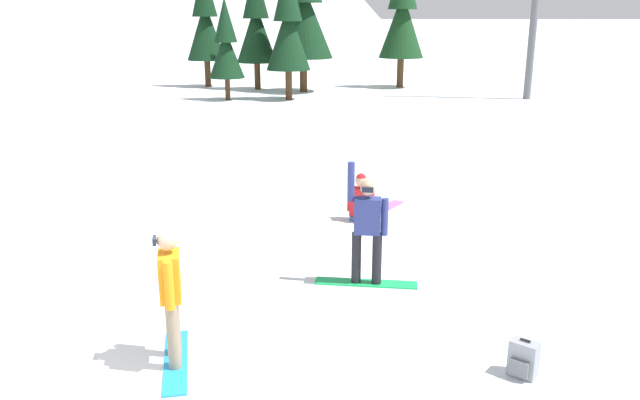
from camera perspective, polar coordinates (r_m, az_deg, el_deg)
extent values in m
cube|color=#1E8CD8|center=(8.20, -12.79, -13.90)|extent=(0.66, 1.53, 0.02)
cylinder|color=gray|center=(7.85, -13.02, -11.82)|extent=(0.15, 0.15, 0.82)
cylinder|color=gray|center=(8.14, -12.96, -10.76)|extent=(0.15, 0.15, 0.82)
cube|color=orange|center=(7.70, -13.32, -6.67)|extent=(0.34, 0.45, 0.58)
cylinder|color=orange|center=(7.46, -13.38, -7.47)|extent=(0.11, 0.11, 0.58)
cylinder|color=orange|center=(7.94, -13.26, -5.96)|extent=(0.11, 0.11, 0.58)
sphere|color=tan|center=(7.54, -13.54, -3.54)|extent=(0.24, 0.24, 0.24)
cube|color=black|center=(7.54, -14.61, -3.52)|extent=(0.08, 0.17, 0.08)
cube|color=#19B259|center=(10.10, 4.15, -7.43)|extent=(1.61, 0.36, 0.02)
cylinder|color=black|center=(9.94, 5.12, -5.25)|extent=(0.15, 0.15, 0.82)
cylinder|color=black|center=(9.95, 3.27, -5.17)|extent=(0.15, 0.15, 0.82)
cube|color=navy|center=(9.71, 4.28, -1.42)|extent=(0.41, 0.26, 0.56)
cylinder|color=navy|center=(9.70, 5.82, -1.52)|extent=(0.11, 0.11, 0.58)
cylinder|color=navy|center=(9.57, 2.80, 1.66)|extent=(0.11, 0.11, 0.60)
sphere|color=tan|center=(9.58, 4.34, 1.09)|extent=(0.24, 0.24, 0.24)
cube|color=black|center=(9.44, 4.30, 0.93)|extent=(0.17, 0.05, 0.08)
cube|color=#335184|center=(13.02, 3.64, -1.67)|extent=(0.45, 0.43, 0.10)
cylinder|color=#335184|center=(13.47, 4.39, -0.95)|extent=(0.53, 0.76, 0.14)
cylinder|color=#335184|center=(13.38, 5.12, -1.09)|extent=(0.53, 0.76, 0.14)
cube|color=pink|center=(13.78, 5.59, -0.86)|extent=(1.04, 1.47, 0.02)
cube|color=red|center=(12.92, 3.67, -0.21)|extent=(0.47, 0.41, 0.59)
cylinder|color=red|center=(13.04, 2.69, 0.13)|extent=(0.11, 0.11, 0.52)
cylinder|color=red|center=(12.78, 4.66, -0.25)|extent=(0.11, 0.11, 0.52)
sphere|color=tan|center=(12.80, 3.70, 1.75)|extent=(0.24, 0.24, 0.24)
sphere|color=red|center=(12.78, 3.71, 1.96)|extent=(0.20, 0.20, 0.20)
cube|color=gray|center=(8.00, 17.79, -13.39)|extent=(0.38, 0.34, 0.44)
cube|color=slate|center=(7.93, 17.40, -14.21)|extent=(0.22, 0.17, 0.20)
cylinder|color=black|center=(7.89, 17.94, -11.87)|extent=(0.11, 0.09, 0.02)
cylinder|color=#472D19|center=(36.85, 7.20, 11.27)|extent=(0.38, 0.38, 1.65)
cone|color=#143819|center=(36.71, 7.35, 15.28)|extent=(2.49, 2.49, 3.51)
cylinder|color=#472D19|center=(34.52, -1.49, 11.14)|extent=(0.40, 0.40, 1.78)
cone|color=black|center=(34.38, -1.53, 15.75)|extent=(3.13, 3.13, 3.78)
cylinder|color=#472D19|center=(31.58, -8.28, 9.83)|extent=(0.24, 0.24, 1.06)
cone|color=black|center=(31.43, -8.40, 12.83)|extent=(1.70, 1.70, 2.25)
cone|color=black|center=(31.37, -8.53, 15.70)|extent=(1.11, 1.11, 2.07)
cylinder|color=#472D19|center=(35.80, -5.63, 11.01)|extent=(0.33, 0.33, 1.46)
cone|color=black|center=(35.66, -5.73, 14.68)|extent=(2.19, 2.19, 3.12)
cylinder|color=#472D19|center=(31.37, -2.82, 10.28)|extent=(0.33, 0.33, 1.43)
cone|color=black|center=(31.21, -2.88, 14.37)|extent=(2.13, 2.13, 3.05)
cylinder|color=#472D19|center=(37.52, -10.03, 11.12)|extent=(0.34, 0.34, 1.50)
cone|color=black|center=(37.38, -10.21, 14.69)|extent=(2.18, 2.18, 3.19)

